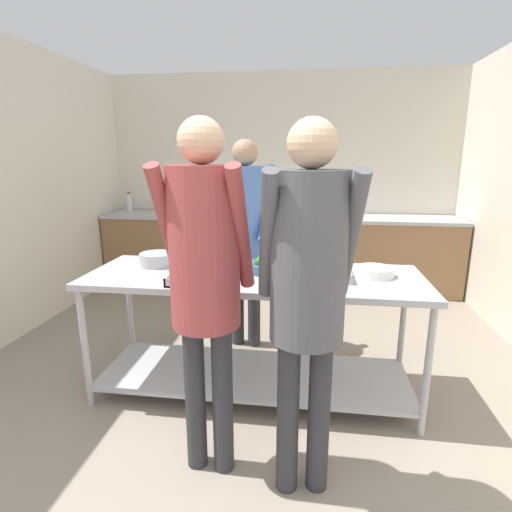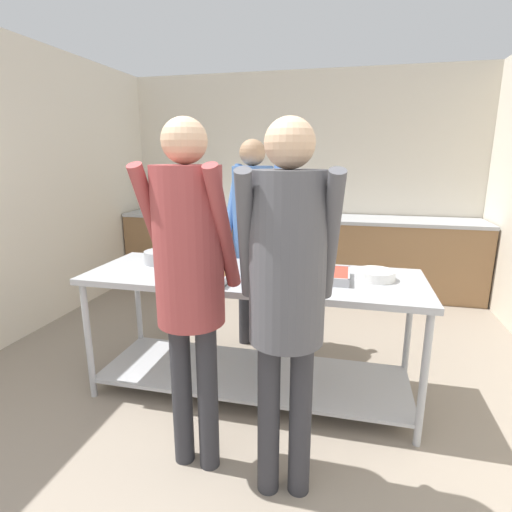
{
  "view_description": "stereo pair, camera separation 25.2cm",
  "coord_description": "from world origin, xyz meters",
  "px_view_note": "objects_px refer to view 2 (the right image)",
  "views": [
    {
      "loc": [
        0.42,
        -0.96,
        1.62
      ],
      "look_at": [
        0.06,
        1.66,
        0.96
      ],
      "focal_mm": 28.0,
      "sensor_mm": 36.0,
      "label": 1
    },
    {
      "loc": [
        0.66,
        -0.91,
        1.62
      ],
      "look_at": [
        0.06,
        1.66,
        0.96
      ],
      "focal_mm": 28.0,
      "sensor_mm": 36.0,
      "label": 2
    }
  ],
  "objects_px": {
    "serving_tray_roast": "(200,276)",
    "guest_serving_left": "(189,264)",
    "plate_stack": "(375,275)",
    "guest_serving_right": "(287,277)",
    "serving_tray_vegetables": "(316,275)",
    "broccoli_bowl": "(262,267)",
    "sauce_pan": "(161,256)",
    "cook_behind_counter": "(253,222)",
    "water_bottle": "(152,202)"
  },
  "relations": [
    {
      "from": "sauce_pan",
      "to": "guest_serving_right",
      "type": "relative_size",
      "value": 0.22
    },
    {
      "from": "serving_tray_roast",
      "to": "serving_tray_vegetables",
      "type": "bearing_deg",
      "value": 16.1
    },
    {
      "from": "plate_stack",
      "to": "cook_behind_counter",
      "type": "bearing_deg",
      "value": 146.41
    },
    {
      "from": "guest_serving_right",
      "to": "serving_tray_vegetables",
      "type": "bearing_deg",
      "value": 85.92
    },
    {
      "from": "serving_tray_vegetables",
      "to": "guest_serving_right",
      "type": "xyz_separation_m",
      "value": [
        -0.06,
        -0.82,
        0.22
      ]
    },
    {
      "from": "plate_stack",
      "to": "serving_tray_roast",
      "type": "bearing_deg",
      "value": -165.88
    },
    {
      "from": "serving_tray_roast",
      "to": "guest_serving_right",
      "type": "distance_m",
      "value": 0.92
    },
    {
      "from": "broccoli_bowl",
      "to": "guest_serving_right",
      "type": "distance_m",
      "value": 0.95
    },
    {
      "from": "guest_serving_right",
      "to": "water_bottle",
      "type": "xyz_separation_m",
      "value": [
        -2.38,
        3.31,
        -0.08
      ]
    },
    {
      "from": "cook_behind_counter",
      "to": "water_bottle",
      "type": "height_order",
      "value": "cook_behind_counter"
    },
    {
      "from": "sauce_pan",
      "to": "cook_behind_counter",
      "type": "height_order",
      "value": "cook_behind_counter"
    },
    {
      "from": "serving_tray_roast",
      "to": "serving_tray_vegetables",
      "type": "xyz_separation_m",
      "value": [
        0.71,
        0.21,
        0.0
      ]
    },
    {
      "from": "sauce_pan",
      "to": "water_bottle",
      "type": "height_order",
      "value": "water_bottle"
    },
    {
      "from": "plate_stack",
      "to": "guest_serving_right",
      "type": "height_order",
      "value": "guest_serving_right"
    },
    {
      "from": "sauce_pan",
      "to": "guest_serving_right",
      "type": "distance_m",
      "value": 1.44
    },
    {
      "from": "serving_tray_vegetables",
      "to": "cook_behind_counter",
      "type": "xyz_separation_m",
      "value": [
        -0.59,
        0.71,
        0.21
      ]
    },
    {
      "from": "serving_tray_roast",
      "to": "guest_serving_right",
      "type": "relative_size",
      "value": 0.22
    },
    {
      "from": "guest_serving_left",
      "to": "serving_tray_vegetables",
      "type": "bearing_deg",
      "value": 53.88
    },
    {
      "from": "water_bottle",
      "to": "serving_tray_vegetables",
      "type": "bearing_deg",
      "value": -45.55
    },
    {
      "from": "cook_behind_counter",
      "to": "guest_serving_left",
      "type": "bearing_deg",
      "value": -88.24
    },
    {
      "from": "sauce_pan",
      "to": "water_bottle",
      "type": "xyz_separation_m",
      "value": [
        -1.31,
        2.37,
        0.12
      ]
    },
    {
      "from": "serving_tray_vegetables",
      "to": "plate_stack",
      "type": "distance_m",
      "value": 0.38
    },
    {
      "from": "serving_tray_roast",
      "to": "cook_behind_counter",
      "type": "xyz_separation_m",
      "value": [
        0.12,
        0.91,
        0.21
      ]
    },
    {
      "from": "serving_tray_roast",
      "to": "guest_serving_left",
      "type": "relative_size",
      "value": 0.22
    },
    {
      "from": "guest_serving_left",
      "to": "guest_serving_right",
      "type": "height_order",
      "value": "guest_serving_left"
    },
    {
      "from": "broccoli_bowl",
      "to": "plate_stack",
      "type": "relative_size",
      "value": 0.93
    },
    {
      "from": "serving_tray_roast",
      "to": "plate_stack",
      "type": "relative_size",
      "value": 1.61
    },
    {
      "from": "serving_tray_roast",
      "to": "water_bottle",
      "type": "bearing_deg",
      "value": 122.72
    },
    {
      "from": "guest_serving_right",
      "to": "sauce_pan",
      "type": "bearing_deg",
      "value": 138.76
    },
    {
      "from": "serving_tray_vegetables",
      "to": "plate_stack",
      "type": "relative_size",
      "value": 1.73
    },
    {
      "from": "cook_behind_counter",
      "to": "water_bottle",
      "type": "xyz_separation_m",
      "value": [
        -1.85,
        1.78,
        -0.07
      ]
    },
    {
      "from": "serving_tray_vegetables",
      "to": "cook_behind_counter",
      "type": "relative_size",
      "value": 0.24
    },
    {
      "from": "guest_serving_right",
      "to": "water_bottle",
      "type": "height_order",
      "value": "guest_serving_right"
    },
    {
      "from": "plate_stack",
      "to": "sauce_pan",
      "type": "bearing_deg",
      "value": 177.88
    },
    {
      "from": "plate_stack",
      "to": "guest_serving_left",
      "type": "height_order",
      "value": "guest_serving_left"
    },
    {
      "from": "plate_stack",
      "to": "guest_serving_left",
      "type": "bearing_deg",
      "value": -138.4
    },
    {
      "from": "plate_stack",
      "to": "guest_serving_right",
      "type": "bearing_deg",
      "value": -115.86
    },
    {
      "from": "serving_tray_roast",
      "to": "plate_stack",
      "type": "height_order",
      "value": "plate_stack"
    },
    {
      "from": "water_bottle",
      "to": "broccoli_bowl",
      "type": "bearing_deg",
      "value": -49.49
    },
    {
      "from": "sauce_pan",
      "to": "guest_serving_right",
      "type": "height_order",
      "value": "guest_serving_right"
    },
    {
      "from": "guest_serving_left",
      "to": "water_bottle",
      "type": "relative_size",
      "value": 6.97
    },
    {
      "from": "broccoli_bowl",
      "to": "guest_serving_right",
      "type": "relative_size",
      "value": 0.13
    },
    {
      "from": "plate_stack",
      "to": "water_bottle",
      "type": "xyz_separation_m",
      "value": [
        -2.81,
        2.42,
        0.14
      ]
    },
    {
      "from": "guest_serving_left",
      "to": "water_bottle",
      "type": "xyz_separation_m",
      "value": [
        -1.9,
        3.23,
        -0.1
      ]
    },
    {
      "from": "plate_stack",
      "to": "guest_serving_left",
      "type": "relative_size",
      "value": 0.14
    },
    {
      "from": "sauce_pan",
      "to": "plate_stack",
      "type": "height_order",
      "value": "sauce_pan"
    },
    {
      "from": "guest_serving_left",
      "to": "water_bottle",
      "type": "distance_m",
      "value": 3.75
    },
    {
      "from": "plate_stack",
      "to": "water_bottle",
      "type": "relative_size",
      "value": 0.96
    },
    {
      "from": "serving_tray_roast",
      "to": "water_bottle",
      "type": "distance_m",
      "value": 3.2
    },
    {
      "from": "cook_behind_counter",
      "to": "sauce_pan",
      "type": "bearing_deg",
      "value": -133.11
    }
  ]
}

